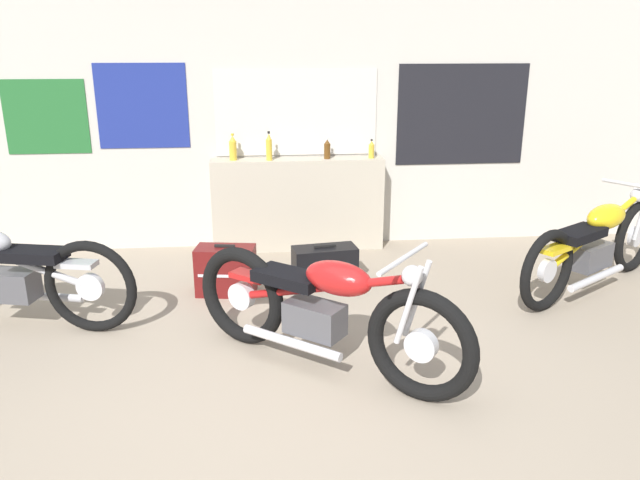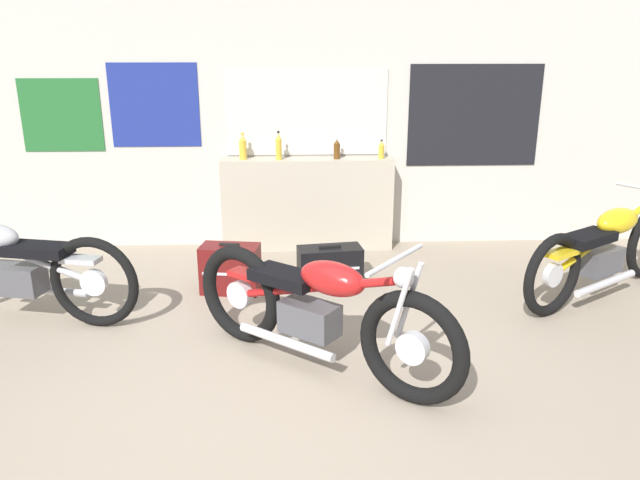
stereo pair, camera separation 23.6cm
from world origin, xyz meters
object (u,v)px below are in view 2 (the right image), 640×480
at_px(motorcycle_yellow, 606,249).
at_px(motorcycle_red, 318,310).
at_px(bottle_center, 337,150).
at_px(hard_case_darkred, 230,269).
at_px(bottle_leftmost, 243,148).
at_px(bottle_left_center, 279,147).
at_px(hard_case_black, 330,264).
at_px(bottle_right_center, 381,150).
at_px(motorcycle_silver, 8,266).

bearing_deg(motorcycle_yellow, motorcycle_red, -155.07).
relative_size(bottle_center, hard_case_darkred, 0.40).
relative_size(bottle_leftmost, bottle_left_center, 0.92).
bearing_deg(bottle_left_center, bottle_center, 2.81).
xyz_separation_m(motorcycle_red, hard_case_black, (0.18, 1.60, -0.27)).
xyz_separation_m(bottle_center, motorcycle_red, (-0.30, -2.59, -0.63)).
bearing_deg(motorcycle_red, hard_case_darkred, 117.35).
bearing_deg(bottle_center, bottle_right_center, -1.50).
bearing_deg(motorcycle_red, bottle_right_center, 73.51).
distance_m(bottle_center, motorcycle_red, 2.68).
relative_size(bottle_leftmost, bottle_center, 1.25).
xyz_separation_m(motorcycle_silver, hard_case_black, (2.59, 0.71, -0.28)).
distance_m(bottle_right_center, motorcycle_yellow, 2.35).
xyz_separation_m(bottle_right_center, motorcycle_red, (-0.76, -2.58, -0.62)).
bearing_deg(motorcycle_silver, bottle_left_center, 38.18).
relative_size(motorcycle_red, hard_case_darkred, 3.23).
distance_m(bottle_leftmost, bottle_right_center, 1.43).
height_order(bottle_left_center, motorcycle_yellow, bottle_left_center).
xyz_separation_m(bottle_left_center, bottle_center, (0.60, 0.03, -0.03)).
distance_m(motorcycle_yellow, hard_case_black, 2.43).
distance_m(bottle_leftmost, motorcycle_silver, 2.53).
relative_size(bottle_right_center, hard_case_black, 0.32).
relative_size(bottle_left_center, bottle_right_center, 1.50).
bearing_deg(bottle_left_center, hard_case_darkred, -109.94).
bearing_deg(bottle_left_center, bottle_leftmost, 173.40).
relative_size(bottle_left_center, motorcycle_red, 0.17).
relative_size(bottle_left_center, hard_case_black, 0.48).
xyz_separation_m(bottle_right_center, motorcycle_silver, (-3.18, -1.68, -0.61)).
distance_m(bottle_left_center, hard_case_black, 1.42).
height_order(bottle_left_center, motorcycle_red, bottle_left_center).
height_order(bottle_right_center, motorcycle_silver, bottle_right_center).
bearing_deg(motorcycle_red, bottle_left_center, 96.69).
xyz_separation_m(bottle_center, motorcycle_silver, (-2.72, -1.69, -0.62)).
bearing_deg(hard_case_black, bottle_left_center, 116.38).
distance_m(bottle_center, motorcycle_yellow, 2.73).
relative_size(bottle_leftmost, bottle_right_center, 1.38).
relative_size(bottle_right_center, motorcycle_yellow, 0.11).
height_order(bottle_center, hard_case_black, bottle_center).
distance_m(motorcycle_silver, motorcycle_yellow, 4.98).
bearing_deg(motorcycle_yellow, hard_case_black, 170.09).
relative_size(motorcycle_yellow, hard_case_black, 3.04).
xyz_separation_m(bottle_left_center, motorcycle_yellow, (2.85, -1.37, -0.67)).
xyz_separation_m(bottle_right_center, hard_case_darkred, (-1.49, -1.18, -0.84)).
height_order(bottle_left_center, motorcycle_silver, bottle_left_center).
distance_m(motorcycle_silver, hard_case_black, 2.70).
bearing_deg(motorcycle_silver, motorcycle_red, -20.34).
bearing_deg(bottle_left_center, motorcycle_silver, -141.82).
xyz_separation_m(bottle_center, hard_case_black, (-0.13, -0.99, -0.90)).
bearing_deg(bottle_center, bottle_left_center, -177.19).
relative_size(motorcycle_silver, hard_case_darkred, 3.98).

